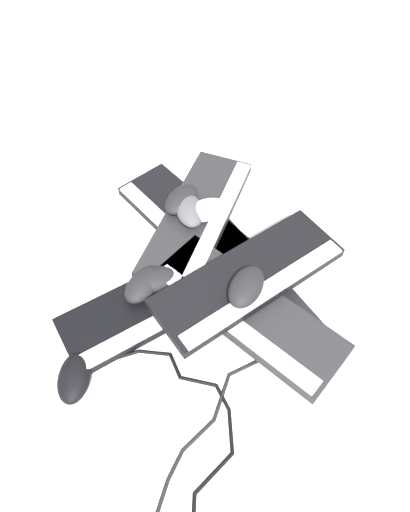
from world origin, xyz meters
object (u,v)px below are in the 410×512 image
keyboard_3 (198,217)px  mouse_5 (207,210)px  mouse_3 (155,280)px  mouse_4 (144,284)px  mouse_6 (248,286)px  mouse_0 (190,210)px  keyboard_4 (248,311)px  mouse_1 (74,378)px  keyboard_5 (249,278)px  keyboard_0 (190,225)px  keyboard_2 (245,283)px  mouse_2 (181,199)px  keyboard_1 (158,302)px

keyboard_3 → mouse_5: (-0.02, -0.02, 0.04)m
mouse_3 → mouse_4: (-0.00, 0.03, 0.00)m
keyboard_3 → mouse_6: bearing=-175.7°
mouse_0 → keyboard_3: bearing=103.0°
keyboard_4 → keyboard_3: bearing=3.3°
mouse_4 → mouse_1: bearing=-179.4°
keyboard_5 → keyboard_3: bearing=10.4°
keyboard_0 → mouse_4: mouse_4 is taller
keyboard_4 → mouse_4: mouse_4 is taller
keyboard_2 → mouse_2: mouse_2 is taller
keyboard_2 → mouse_2: bearing=17.7°
keyboard_4 → mouse_3: 0.22m
keyboard_2 → mouse_3: mouse_3 is taller
keyboard_0 → mouse_2: mouse_2 is taller
mouse_5 → mouse_6: size_ratio=1.00×
mouse_4 → mouse_0: bearing=5.3°
keyboard_1 → keyboard_3: 0.25m
keyboard_4 → keyboard_5: keyboard_5 is taller
keyboard_4 → keyboard_2: bearing=-19.3°
keyboard_3 → mouse_0: 0.04m
keyboard_1 → mouse_2: bearing=-29.6°
mouse_0 → mouse_4: mouse_0 is taller
keyboard_1 → keyboard_4: (-0.10, -0.18, 0.03)m
mouse_5 → keyboard_0: bearing=147.8°
mouse_5 → keyboard_1: bearing=-138.7°
keyboard_2 → keyboard_5: keyboard_5 is taller
keyboard_3 → mouse_6: 0.28m
keyboard_0 → mouse_2: size_ratio=4.22×
keyboard_5 → mouse_6: bearing=151.3°
keyboard_5 → mouse_4: 0.24m
keyboard_4 → mouse_3: size_ratio=4.15×
keyboard_3 → keyboard_4: 0.29m
keyboard_0 → mouse_0: 0.07m
mouse_1 → mouse_5: 0.49m
keyboard_3 → keyboard_4: size_ratio=0.95×
keyboard_3 → keyboard_5: keyboard_5 is taller
keyboard_3 → keyboard_4: same height
mouse_2 → mouse_6: mouse_6 is taller
mouse_6 → keyboard_1: bearing=111.9°
keyboard_5 → mouse_6: (-0.04, 0.02, 0.04)m
mouse_6 → mouse_4: bearing=106.0°
keyboard_4 → mouse_5: (0.28, -0.00, 0.04)m
keyboard_2 → mouse_3: size_ratio=4.21×
mouse_4 → mouse_5: bearing=-3.8°
keyboard_2 → keyboard_5: size_ratio=1.00×
keyboard_4 → keyboard_5: (0.06, -0.03, 0.03)m
mouse_1 → mouse_6: mouse_6 is taller
mouse_2 → keyboard_2: bearing=66.4°
keyboard_1 → mouse_1: mouse_1 is taller
keyboard_3 → keyboard_5: bearing=-169.6°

